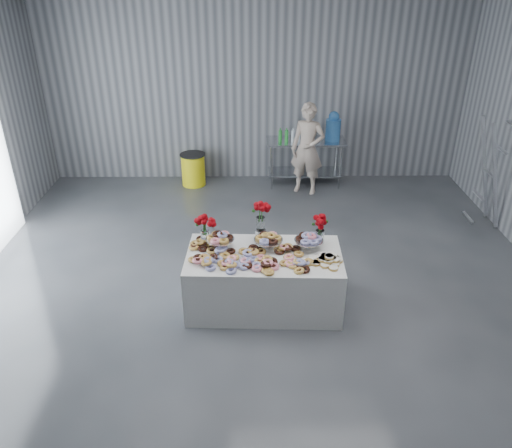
{
  "coord_description": "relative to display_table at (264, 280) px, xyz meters",
  "views": [
    {
      "loc": [
        -0.09,
        -5.0,
        3.94
      ],
      "look_at": [
        -0.03,
        0.62,
        0.95
      ],
      "focal_mm": 35.0,
      "sensor_mm": 36.0,
      "label": 1
    }
  ],
  "objects": [
    {
      "name": "bouquet_center",
      "position": [
        -0.04,
        0.35,
        0.75
      ],
      "size": [
        0.26,
        0.26,
        0.57
      ],
      "color": "silver",
      "rests_on": "display_table"
    },
    {
      "name": "display_table",
      "position": [
        0.0,
        0.0,
        0.0
      ],
      "size": [
        1.94,
        1.07,
        0.75
      ],
      "primitive_type": "cube",
      "rotation": [
        0.0,
        0.0,
        -0.04
      ],
      "color": "white",
      "rests_on": "ground"
    },
    {
      "name": "prep_table",
      "position": [
        0.9,
        3.89,
        0.24
      ],
      "size": [
        1.5,
        0.6,
        0.9
      ],
      "color": "silver",
      "rests_on": "ground"
    },
    {
      "name": "cake_stand_mid",
      "position": [
        0.06,
        0.15,
        0.52
      ],
      "size": [
        0.36,
        0.36,
        0.17
      ],
      "color": "silver",
      "rests_on": "display_table"
    },
    {
      "name": "person",
      "position": [
        0.89,
        3.54,
        0.47
      ],
      "size": [
        0.72,
        0.6,
        1.7
      ],
      "primitive_type": "imported",
      "rotation": [
        0.0,
        0.0,
        -0.36
      ],
      "color": "#CC8C93",
      "rests_on": "ground"
    },
    {
      "name": "drink_bottles",
      "position": [
        0.58,
        3.79,
        0.66
      ],
      "size": [
        0.54,
        0.08,
        0.27
      ],
      "primitive_type": null,
      "color": "#268C33",
      "rests_on": "prep_table"
    },
    {
      "name": "trash_barrel",
      "position": [
        -1.28,
        3.89,
        -0.06
      ],
      "size": [
        0.49,
        0.49,
        0.63
      ],
      "rotation": [
        0.0,
        0.0,
        -0.01
      ],
      "color": "yellow",
      "rests_on": "ground"
    },
    {
      "name": "water_jug",
      "position": [
        1.4,
        3.89,
        0.77
      ],
      "size": [
        0.28,
        0.28,
        0.55
      ],
      "color": "#4390E4",
      "rests_on": "prep_table"
    },
    {
      "name": "cake_stand_right",
      "position": [
        0.56,
        0.13,
        0.52
      ],
      "size": [
        0.36,
        0.36,
        0.17
      ],
      "color": "silver",
      "rests_on": "display_table"
    },
    {
      "name": "cake_stand_left",
      "position": [
        -0.54,
        0.17,
        0.52
      ],
      "size": [
        0.36,
        0.36,
        0.17
      ],
      "color": "silver",
      "rests_on": "display_table"
    },
    {
      "name": "room_walls",
      "position": [
        -0.34,
        -0.14,
        2.26
      ],
      "size": [
        8.04,
        9.04,
        4.02
      ],
      "color": "gray",
      "rests_on": "ground"
    },
    {
      "name": "danish_pile",
      "position": [
        0.74,
        -0.18,
        0.43
      ],
      "size": [
        0.48,
        0.48,
        0.11
      ],
      "primitive_type": null,
      "color": "white",
      "rests_on": "display_table"
    },
    {
      "name": "bouquet_left",
      "position": [
        -0.74,
        0.28,
        0.67
      ],
      "size": [
        0.26,
        0.26,
        0.42
      ],
      "color": "white",
      "rests_on": "display_table"
    },
    {
      "name": "stepladder",
      "position": [
        3.68,
        2.21,
        0.53
      ],
      "size": [
        0.66,
        0.46,
        1.82
      ],
      "primitive_type": null,
      "rotation": [
        0.0,
        -0.24,
        0.0
      ],
      "color": "silver",
      "rests_on": "ground"
    },
    {
      "name": "bouquet_right",
      "position": [
        0.71,
        0.27,
        0.67
      ],
      "size": [
        0.26,
        0.26,
        0.42
      ],
      "color": "white",
      "rests_on": "display_table"
    },
    {
      "name": "donut_mounds",
      "position": [
        0.0,
        -0.05,
        0.42
      ],
      "size": [
        1.83,
        0.87,
        0.09
      ],
      "primitive_type": null,
      "rotation": [
        0.0,
        0.0,
        -0.04
      ],
      "color": "gold",
      "rests_on": "display_table"
    },
    {
      "name": "ground",
      "position": [
        -0.07,
        -0.21,
        -0.38
      ],
      "size": [
        9.0,
        9.0,
        0.0
      ],
      "primitive_type": "plane",
      "color": "#34363B",
      "rests_on": "ground"
    }
  ]
}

